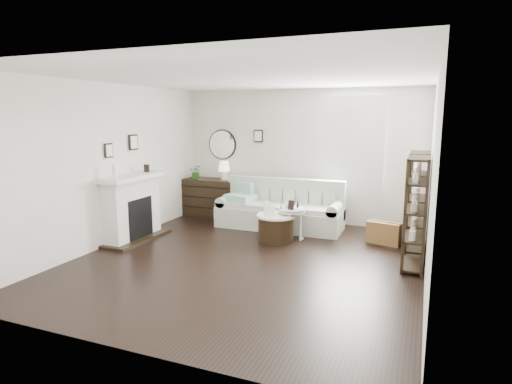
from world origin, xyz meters
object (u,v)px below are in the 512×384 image
at_px(drum_table, 276,228).
at_px(sofa, 280,212).
at_px(pedestal_table, 292,211).
at_px(dresser, 210,197).

bearing_deg(drum_table, sofa, 103.92).
bearing_deg(pedestal_table, drum_table, -149.06).
relative_size(dresser, drum_table, 1.81).
xyz_separation_m(sofa, pedestal_table, (0.47, -0.77, 0.22)).
distance_m(dresser, pedestal_table, 2.53).
bearing_deg(sofa, pedestal_table, -58.70).
bearing_deg(dresser, sofa, -12.61).
relative_size(drum_table, pedestal_table, 1.17).
xyz_separation_m(dresser, pedestal_table, (2.24, -1.17, 0.12)).
bearing_deg(pedestal_table, dresser, 152.38).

